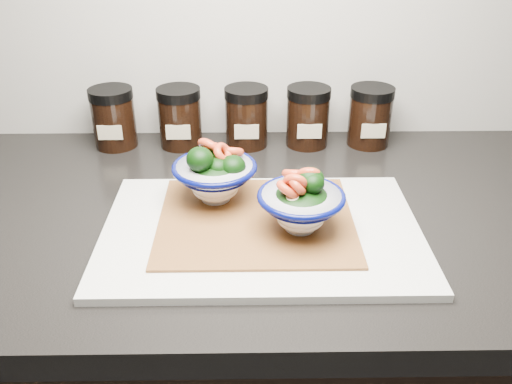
{
  "coord_description": "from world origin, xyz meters",
  "views": [
    {
      "loc": [
        0.06,
        0.73,
        1.33
      ],
      "look_at": [
        0.07,
        1.39,
        0.96
      ],
      "focal_mm": 38.0,
      "sensor_mm": 36.0,
      "label": 1
    }
  ],
  "objects_px": {
    "spice_jar_a": "(113,118)",
    "spice_jar_d": "(308,117)",
    "spice_jar_b": "(180,117)",
    "spice_jar_c": "(247,117)",
    "bowl_left": "(215,175)",
    "bowl_right": "(301,204)",
    "cutting_board": "(261,231)",
    "spice_jar_e": "(370,116)"
  },
  "relations": [
    {
      "from": "bowl_left",
      "to": "spice_jar_d",
      "type": "xyz_separation_m",
      "value": [
        0.16,
        0.24,
        -0.0
      ]
    },
    {
      "from": "spice_jar_e",
      "to": "bowl_right",
      "type": "bearing_deg",
      "value": -116.38
    },
    {
      "from": "bowl_left",
      "to": "bowl_right",
      "type": "bearing_deg",
      "value": -34.58
    },
    {
      "from": "bowl_left",
      "to": "bowl_right",
      "type": "distance_m",
      "value": 0.15
    },
    {
      "from": "bowl_right",
      "to": "spice_jar_b",
      "type": "bearing_deg",
      "value": 121.95
    },
    {
      "from": "spice_jar_c",
      "to": "spice_jar_b",
      "type": "bearing_deg",
      "value": 180.0
    },
    {
      "from": "bowl_left",
      "to": "spice_jar_b",
      "type": "height_order",
      "value": "same"
    },
    {
      "from": "spice_jar_c",
      "to": "spice_jar_d",
      "type": "bearing_deg",
      "value": 0.0
    },
    {
      "from": "bowl_left",
      "to": "spice_jar_c",
      "type": "xyz_separation_m",
      "value": [
        0.05,
        0.24,
        -0.0
      ]
    },
    {
      "from": "bowl_left",
      "to": "spice_jar_b",
      "type": "xyz_separation_m",
      "value": [
        -0.08,
        0.24,
        -0.0
      ]
    },
    {
      "from": "cutting_board",
      "to": "spice_jar_e",
      "type": "bearing_deg",
      "value": 55.85
    },
    {
      "from": "cutting_board",
      "to": "spice_jar_b",
      "type": "distance_m",
      "value": 0.35
    },
    {
      "from": "cutting_board",
      "to": "bowl_right",
      "type": "bearing_deg",
      "value": -7.27
    },
    {
      "from": "spice_jar_b",
      "to": "bowl_right",
      "type": "bearing_deg",
      "value": -58.05
    },
    {
      "from": "cutting_board",
      "to": "bowl_left",
      "type": "distance_m",
      "value": 0.12
    },
    {
      "from": "bowl_left",
      "to": "spice_jar_c",
      "type": "bearing_deg",
      "value": 78.62
    },
    {
      "from": "bowl_right",
      "to": "spice_jar_b",
      "type": "height_order",
      "value": "bowl_right"
    },
    {
      "from": "bowl_left",
      "to": "spice_jar_b",
      "type": "relative_size",
      "value": 1.14
    },
    {
      "from": "spice_jar_c",
      "to": "spice_jar_d",
      "type": "distance_m",
      "value": 0.12
    },
    {
      "from": "cutting_board",
      "to": "spice_jar_c",
      "type": "bearing_deg",
      "value": 93.8
    },
    {
      "from": "spice_jar_c",
      "to": "spice_jar_e",
      "type": "xyz_separation_m",
      "value": [
        0.23,
        0.0,
        0.0
      ]
    },
    {
      "from": "spice_jar_b",
      "to": "spice_jar_d",
      "type": "distance_m",
      "value": 0.24
    },
    {
      "from": "spice_jar_c",
      "to": "spice_jar_d",
      "type": "height_order",
      "value": "same"
    },
    {
      "from": "spice_jar_d",
      "to": "spice_jar_a",
      "type": "bearing_deg",
      "value": 180.0
    },
    {
      "from": "bowl_right",
      "to": "spice_jar_e",
      "type": "bearing_deg",
      "value": 63.62
    },
    {
      "from": "spice_jar_b",
      "to": "spice_jar_c",
      "type": "distance_m",
      "value": 0.13
    },
    {
      "from": "spice_jar_a",
      "to": "spice_jar_b",
      "type": "relative_size",
      "value": 1.0
    },
    {
      "from": "bowl_right",
      "to": "spice_jar_e",
      "type": "relative_size",
      "value": 1.08
    },
    {
      "from": "spice_jar_a",
      "to": "spice_jar_b",
      "type": "distance_m",
      "value": 0.12
    },
    {
      "from": "spice_jar_b",
      "to": "bowl_left",
      "type": "bearing_deg",
      "value": -71.78
    },
    {
      "from": "spice_jar_a",
      "to": "spice_jar_d",
      "type": "distance_m",
      "value": 0.37
    },
    {
      "from": "bowl_left",
      "to": "spice_jar_a",
      "type": "bearing_deg",
      "value": 130.56
    },
    {
      "from": "cutting_board",
      "to": "bowl_right",
      "type": "height_order",
      "value": "bowl_right"
    },
    {
      "from": "bowl_right",
      "to": "spice_jar_d",
      "type": "relative_size",
      "value": 1.08
    },
    {
      "from": "spice_jar_a",
      "to": "spice_jar_d",
      "type": "xyz_separation_m",
      "value": [
        0.37,
        0.0,
        0.0
      ]
    },
    {
      "from": "spice_jar_c",
      "to": "spice_jar_e",
      "type": "height_order",
      "value": "same"
    },
    {
      "from": "bowl_left",
      "to": "spice_jar_c",
      "type": "height_order",
      "value": "same"
    },
    {
      "from": "bowl_right",
      "to": "spice_jar_c",
      "type": "height_order",
      "value": "bowl_right"
    },
    {
      "from": "spice_jar_b",
      "to": "spice_jar_c",
      "type": "height_order",
      "value": "same"
    },
    {
      "from": "cutting_board",
      "to": "spice_jar_a",
      "type": "bearing_deg",
      "value": 130.79
    },
    {
      "from": "bowl_right",
      "to": "spice_jar_d",
      "type": "height_order",
      "value": "bowl_right"
    },
    {
      "from": "bowl_right",
      "to": "spice_jar_d",
      "type": "distance_m",
      "value": 0.32
    }
  ]
}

